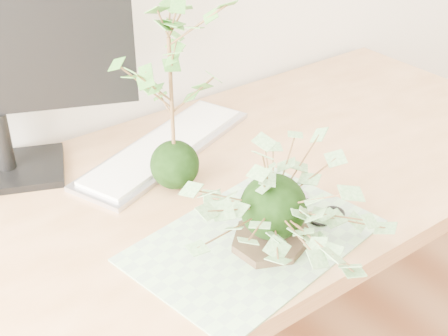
% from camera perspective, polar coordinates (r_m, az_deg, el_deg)
% --- Properties ---
extents(desk, '(1.60, 0.70, 0.74)m').
position_cam_1_polar(desk, '(1.32, 0.02, -4.41)').
color(desk, tan).
rests_on(desk, ground_plane).
extents(cutting_mat, '(0.46, 0.35, 0.00)m').
position_cam_1_polar(cutting_mat, '(1.11, 2.74, -6.59)').
color(cutting_mat, gray).
rests_on(cutting_mat, desk).
extents(stone_dish, '(0.21, 0.21, 0.01)m').
position_cam_1_polar(stone_dish, '(1.10, 4.39, -6.34)').
color(stone_dish, black).
rests_on(stone_dish, cutting_mat).
extents(ivy_kokedama, '(0.35, 0.35, 0.23)m').
position_cam_1_polar(ivy_kokedama, '(1.03, 4.66, -1.13)').
color(ivy_kokedama, black).
rests_on(ivy_kokedama, stone_dish).
extents(maple_kokedama, '(0.26, 0.26, 0.41)m').
position_cam_1_polar(maple_kokedama, '(1.13, -5.03, 10.65)').
color(maple_kokedama, black).
rests_on(maple_kokedama, desk).
extents(keyboard, '(0.49, 0.30, 0.02)m').
position_cam_1_polar(keyboard, '(1.37, -5.41, 1.89)').
color(keyboard, '#B6B6C2').
rests_on(keyboard, desk).
extents(scissors, '(0.08, 0.17, 0.01)m').
position_cam_1_polar(scissors, '(1.18, 8.79, -3.76)').
color(scissors, '#94959C').
rests_on(scissors, cutting_mat).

